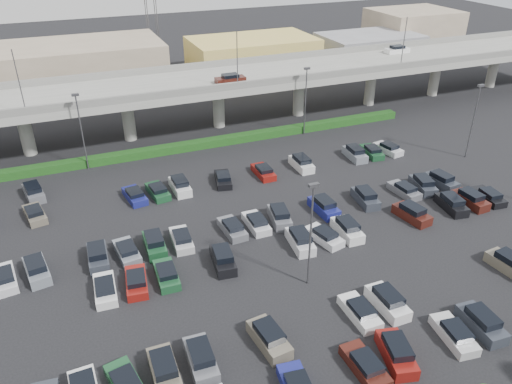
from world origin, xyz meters
TOP-DOWN VIEW (x-y plane):
  - ground at (0.00, 0.00)m, footprint 280.00×280.00m
  - overpass at (-0.22, 31.99)m, footprint 150.00×13.00m
  - hedge at (0.00, 25.00)m, footprint 66.00×1.60m
  - parked_cars at (-0.54, -4.52)m, footprint 62.82×41.69m
  - light_poles at (-4.13, 2.00)m, footprint 66.90×48.38m
  - distant_buildings at (12.38, 61.81)m, footprint 138.00×24.00m

SIDE VIEW (x-z plane):
  - ground at x=0.00m, z-range 0.00..0.00m
  - hedge at x=0.00m, z-range 0.00..1.10m
  - parked_cars at x=-0.54m, z-range -0.20..1.47m
  - distant_buildings at x=12.38m, z-range -0.76..8.24m
  - light_poles at x=-4.13m, z-range 1.09..11.39m
  - overpass at x=-0.22m, z-range -0.93..14.87m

